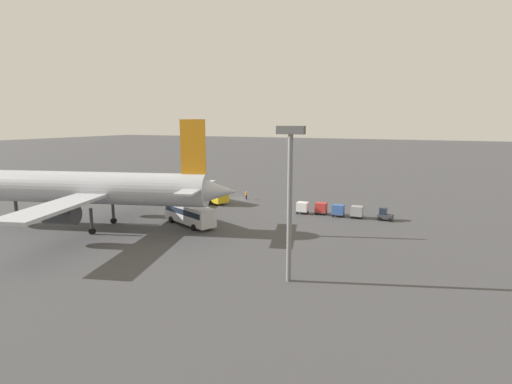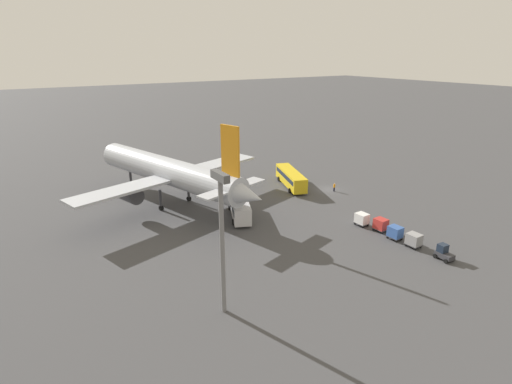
{
  "view_description": "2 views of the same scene",
  "coord_description": "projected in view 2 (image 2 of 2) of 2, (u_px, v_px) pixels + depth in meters",
  "views": [
    {
      "loc": [
        -37.14,
        73.77,
        16.2
      ],
      "look_at": [
        -9.74,
        13.4,
        4.37
      ],
      "focal_mm": 28.0,
      "sensor_mm": 36.0,
      "label": 1
    },
    {
      "loc": [
        -56.91,
        53.89,
        26.66
      ],
      "look_at": [
        -3.46,
        19.81,
        4.3
      ],
      "focal_mm": 28.0,
      "sensor_mm": 36.0,
      "label": 2
    }
  ],
  "objects": [
    {
      "name": "airplane",
      "position": [
        169.0,
        172.0,
        71.86
      ],
      "size": [
        44.23,
        38.02,
        16.43
      ],
      "rotation": [
        0.0,
        0.0,
        0.28
      ],
      "color": "#B2B7C1",
      "rests_on": "ground"
    },
    {
      "name": "shuttle_bus_far",
      "position": [
        239.0,
        206.0,
        67.59
      ],
      "size": [
        10.91,
        6.81,
        3.2
      ],
      "rotation": [
        0.0,
        0.0,
        -0.41
      ],
      "color": "silver",
      "rests_on": "ground"
    },
    {
      "name": "cargo_cart_red",
      "position": [
        381.0,
        224.0,
        62.29
      ],
      "size": [
        2.05,
        1.74,
        2.06
      ],
      "rotation": [
        0.0,
        0.0,
        0.03
      ],
      "color": "#38383D",
      "rests_on": "ground"
    },
    {
      "name": "cargo_cart_white",
      "position": [
        362.0,
        219.0,
        64.36
      ],
      "size": [
        2.05,
        1.74,
        2.06
      ],
      "rotation": [
        0.0,
        0.0,
        0.03
      ],
      "color": "#38383D",
      "rests_on": "ground"
    },
    {
      "name": "ground_plane",
      "position": [
        329.0,
        190.0,
        81.45
      ],
      "size": [
        600.0,
        600.0,
        0.0
      ],
      "primitive_type": "plane",
      "color": "#424244"
    },
    {
      "name": "light_pole",
      "position": [
        222.0,
        229.0,
        40.15
      ],
      "size": [
        2.8,
        0.7,
        15.74
      ],
      "color": "slate",
      "rests_on": "ground"
    },
    {
      "name": "baggage_tug",
      "position": [
        444.0,
        253.0,
        53.95
      ],
      "size": [
        2.5,
        1.8,
        2.1
      ],
      "rotation": [
        0.0,
        0.0,
        -0.08
      ],
      "color": "#333338",
      "rests_on": "ground"
    },
    {
      "name": "cargo_cart_blue",
      "position": [
        395.0,
        232.0,
        59.57
      ],
      "size": [
        2.05,
        1.74,
        2.06
      ],
      "rotation": [
        0.0,
        0.0,
        0.03
      ],
      "color": "#38383D",
      "rests_on": "ground"
    },
    {
      "name": "worker_person",
      "position": [
        334.0,
        187.0,
        80.26
      ],
      "size": [
        0.38,
        0.38,
        1.74
      ],
      "color": "#1E1E2D",
      "rests_on": "ground"
    },
    {
      "name": "shuttle_bus_near",
      "position": [
        291.0,
        177.0,
        82.92
      ],
      "size": [
        13.09,
        6.97,
        3.3
      ],
      "rotation": [
        0.0,
        0.0,
        -0.34
      ],
      "color": "gold",
      "rests_on": "ground"
    },
    {
      "name": "cargo_cart_grey",
      "position": [
        414.0,
        240.0,
        57.18
      ],
      "size": [
        2.05,
        1.74,
        2.06
      ],
      "rotation": [
        0.0,
        0.0,
        0.03
      ],
      "color": "#38383D",
      "rests_on": "ground"
    }
  ]
}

